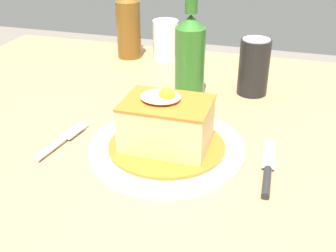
% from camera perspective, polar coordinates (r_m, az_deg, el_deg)
% --- Properties ---
extents(dining_table, '(1.29, 1.01, 0.76)m').
position_cam_1_polar(dining_table, '(0.83, 1.00, -7.52)').
color(dining_table, '#A87F56').
rests_on(dining_table, ground_plane).
extents(main_plate, '(0.27, 0.27, 0.02)m').
position_cam_1_polar(main_plate, '(0.72, -0.45, -2.88)').
color(main_plate, white).
rests_on(main_plate, dining_table).
extents(sandwich_meal, '(0.20, 0.20, 0.11)m').
position_cam_1_polar(sandwich_meal, '(0.70, -0.48, 0.05)').
color(sandwich_meal, '#C66B23').
rests_on(sandwich_meal, main_plate).
extents(fork, '(0.03, 0.14, 0.01)m').
position_cam_1_polar(fork, '(0.77, -14.56, -2.20)').
color(fork, silver).
rests_on(fork, dining_table).
extents(knife, '(0.02, 0.17, 0.01)m').
position_cam_1_polar(knife, '(0.68, 13.24, -6.21)').
color(knife, '#262628').
rests_on(knife, dining_table).
extents(soda_can, '(0.07, 0.07, 0.12)m').
position_cam_1_polar(soda_can, '(0.95, 11.47, 7.79)').
color(soda_can, black).
rests_on(soda_can, dining_table).
extents(beer_bottle_green, '(0.06, 0.06, 0.27)m').
position_cam_1_polar(beer_bottle_green, '(0.91, 2.99, 9.98)').
color(beer_bottle_green, '#2D6B23').
rests_on(beer_bottle_green, dining_table).
extents(beer_bottle_amber, '(0.06, 0.06, 0.27)m').
position_cam_1_polar(beer_bottle_amber, '(1.16, -5.37, 13.92)').
color(beer_bottle_amber, brown).
rests_on(beer_bottle_amber, dining_table).
extents(drinking_glass, '(0.07, 0.07, 0.10)m').
position_cam_1_polar(drinking_glass, '(1.15, -0.33, 11.15)').
color(drinking_glass, silver).
rests_on(drinking_glass, dining_table).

